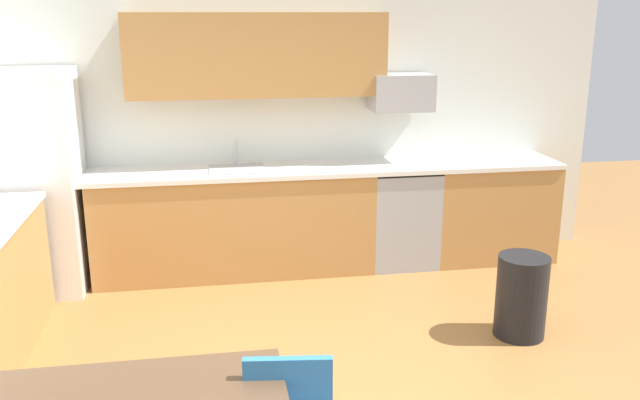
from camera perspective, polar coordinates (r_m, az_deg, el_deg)
name	(u,v)px	position (r m, az deg, el deg)	size (l,w,h in m)	color
wall_back	(290,115)	(6.17, -2.57, 7.22)	(5.80, 0.10, 2.70)	silver
cabinet_run_back	(235,224)	(5.99, -7.21, -2.00)	(2.42, 0.60, 0.90)	#AD7A42
cabinet_run_back_right	(489,211)	(6.51, 14.14, -0.90)	(1.13, 0.60, 0.90)	#AD7A42
countertop_back	(295,170)	(5.91, -2.10, 2.60)	(4.80, 0.64, 0.04)	silver
upper_cabinets_back	(257,55)	(5.86, -5.34, 12.14)	(2.20, 0.34, 0.70)	#AD7A42
refrigerator	(31,183)	(5.96, -23.26, 1.35)	(0.76, 0.70, 1.82)	white
oven_range	(400,215)	(6.22, 6.80, -1.26)	(0.60, 0.60, 0.91)	#999BA0
microwave	(401,92)	(6.09, 6.87, 9.05)	(0.54, 0.36, 0.32)	#9EA0A5
sink_basin	(237,176)	(5.87, -7.03, 2.01)	(0.48, 0.40, 0.14)	#A5A8AD
sink_faucet	(236,154)	(6.01, -7.16, 3.89)	(0.02, 0.02, 0.24)	#B2B5BA
trash_bin	(521,296)	(5.04, 16.69, -7.82)	(0.36, 0.36, 0.60)	black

